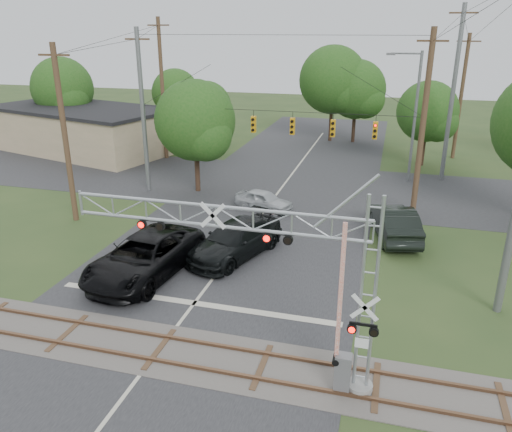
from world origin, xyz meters
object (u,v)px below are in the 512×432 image
(streetlight, at_px, (413,111))
(commercial_building, at_px, (82,129))
(crossing_gantry, at_px, (273,266))
(sedan_silver, at_px, (264,200))
(pickup_black, at_px, (145,256))
(traffic_signal_span, at_px, (286,121))
(car_dark, at_px, (236,240))

(streetlight, bearing_deg, commercial_building, 175.03)
(crossing_gantry, distance_m, sedan_silver, 17.44)
(pickup_black, bearing_deg, traffic_signal_span, 78.50)
(pickup_black, bearing_deg, sedan_silver, 80.24)
(streetlight, bearing_deg, sedan_silver, -134.07)
(traffic_signal_span, distance_m, streetlight, 11.14)
(commercial_building, height_order, streetlight, streetlight)
(sedan_silver, bearing_deg, pickup_black, 179.41)
(streetlight, bearing_deg, traffic_signal_span, -137.22)
(crossing_gantry, height_order, traffic_signal_span, traffic_signal_span)
(pickup_black, relative_size, streetlight, 0.73)
(crossing_gantry, relative_size, traffic_signal_span, 0.54)
(crossing_gantry, xyz_separation_m, pickup_black, (-7.76, 5.79, -3.29))
(crossing_gantry, relative_size, car_dark, 1.65)
(traffic_signal_span, xyz_separation_m, commercial_building, (-22.58, 10.24, -3.55))
(car_dark, bearing_deg, streetlight, 82.75)
(pickup_black, xyz_separation_m, sedan_silver, (3.23, 10.65, -0.33))
(traffic_signal_span, bearing_deg, pickup_black, -108.60)
(car_dark, distance_m, commercial_building, 29.37)
(pickup_black, distance_m, car_dark, 4.88)
(traffic_signal_span, distance_m, sedan_silver, 5.45)
(commercial_building, distance_m, streetlight, 31.06)
(commercial_building, bearing_deg, car_dark, -26.24)
(crossing_gantry, bearing_deg, car_dark, 114.65)
(crossing_gantry, relative_size, sedan_silver, 2.63)
(crossing_gantry, relative_size, pickup_black, 1.44)
(pickup_black, distance_m, commercial_building, 29.30)
(car_dark, xyz_separation_m, commercial_building, (-21.94, 19.50, 1.22))
(sedan_silver, relative_size, commercial_building, 0.20)
(crossing_gantry, xyz_separation_m, car_dark, (-4.18, 9.10, -3.37))
(crossing_gantry, distance_m, commercial_building, 38.79)
(car_dark, bearing_deg, traffic_signal_span, 106.43)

